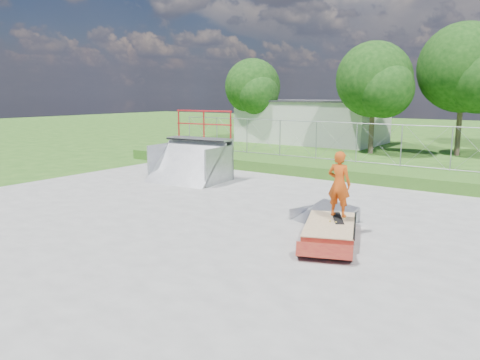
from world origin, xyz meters
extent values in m
plane|color=#2A5C1A|center=(0.00, 0.00, 0.00)|extent=(120.00, 120.00, 0.00)
cube|color=gray|center=(0.00, 0.00, 0.02)|extent=(20.00, 16.00, 0.04)
cube|color=#2A5C1A|center=(0.00, 9.50, 0.25)|extent=(24.00, 3.00, 0.50)
cube|color=maroon|center=(3.14, 0.87, 0.17)|extent=(1.99, 2.75, 0.35)
cube|color=tan|center=(3.14, 0.87, 0.36)|extent=(2.02, 2.77, 0.02)
cube|color=black|center=(3.17, 1.25, 0.42)|extent=(0.61, 0.79, 0.13)
imported|color=#C24711|center=(3.17, 1.25, 1.26)|extent=(0.62, 0.42, 1.68)
cube|color=silver|center=(-8.00, 22.00, 1.50)|extent=(10.00, 6.00, 3.00)
cylinder|color=brown|center=(-2.00, 18.00, 1.22)|extent=(0.30, 0.30, 2.45)
sphere|color=#11370F|center=(-2.00, 18.00, 4.41)|extent=(4.48, 4.48, 4.48)
sphere|color=#11370F|center=(-1.16, 17.44, 3.85)|extent=(3.36, 3.36, 3.36)
cylinder|color=brown|center=(2.50, 20.00, 1.40)|extent=(0.30, 0.30, 2.80)
sphere|color=#11370F|center=(2.50, 20.00, 5.04)|extent=(5.12, 5.12, 5.12)
sphere|color=#11370F|center=(3.46, 19.36, 4.40)|extent=(3.84, 3.84, 3.84)
cylinder|color=brown|center=(-12.00, 20.00, 1.14)|extent=(0.30, 0.30, 2.27)
sphere|color=#11370F|center=(-12.00, 20.00, 4.10)|extent=(4.16, 4.16, 4.16)
sphere|color=#11370F|center=(-11.22, 19.48, 3.58)|extent=(3.12, 3.12, 3.12)
camera|label=1|loc=(7.84, -9.75, 3.60)|focal=35.00mm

